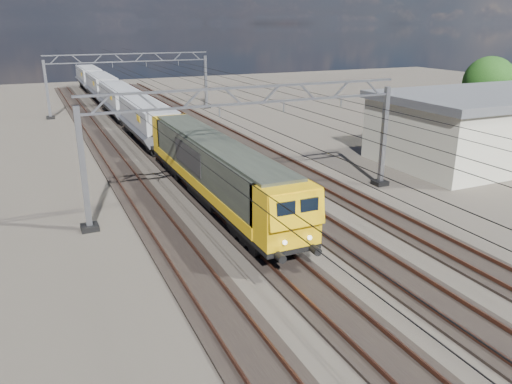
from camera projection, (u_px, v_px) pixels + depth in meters
name	position (u px, v px, depth m)	size (l,w,h in m)	color
ground	(283.00, 228.00, 26.83)	(160.00, 160.00, 0.00)	#29251E
track_outer_west	(174.00, 246.00, 24.45)	(2.60, 140.00, 0.30)	black
track_loco	(249.00, 233.00, 26.02)	(2.60, 140.00, 0.30)	black
track_inner_east	(315.00, 221.00, 27.59)	(2.60, 140.00, 0.30)	black
track_outer_east	(374.00, 210.00, 29.15)	(2.60, 140.00, 0.30)	black
catenary_gantry_mid	(253.00, 142.00, 29.02)	(19.90, 0.90, 7.11)	gray
catenary_gantry_far	(131.00, 81.00, 60.07)	(19.90, 0.90, 7.11)	gray
overhead_wires	(227.00, 101.00, 31.88)	(12.03, 140.00, 0.53)	black
locomotive	(215.00, 167.00, 29.69)	(2.76, 21.10, 3.62)	black
hopper_wagon_lead	(148.00, 119.00, 44.98)	(3.38, 13.00, 3.25)	black
hopper_wagon_mid	(120.00, 99.00, 57.22)	(3.38, 13.00, 3.25)	black
hopper_wagon_third	(102.00, 86.00, 69.47)	(3.38, 13.00, 3.25)	black
hopper_wagon_fourth	(89.00, 76.00, 81.71)	(3.38, 13.00, 3.25)	black
industrial_shed	(494.00, 125.00, 39.75)	(18.60, 10.60, 5.40)	beige
tree_far	(493.00, 84.00, 49.08)	(5.46, 5.06, 7.46)	#352218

